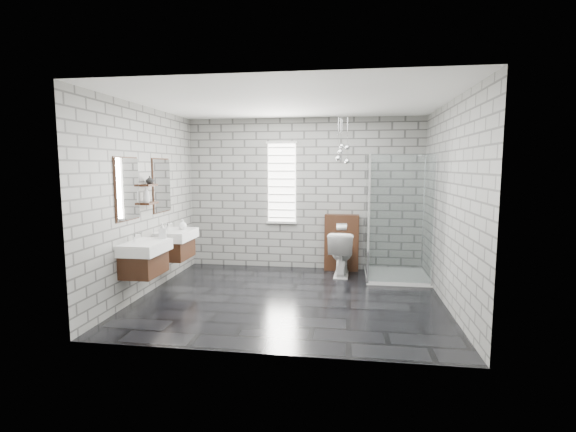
% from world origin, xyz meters
% --- Properties ---
extents(floor, '(4.20, 3.60, 0.02)m').
position_xyz_m(floor, '(0.00, 0.00, -0.01)').
color(floor, black).
rests_on(floor, ground).
extents(ceiling, '(4.20, 3.60, 0.02)m').
position_xyz_m(ceiling, '(0.00, 0.00, 2.71)').
color(ceiling, white).
rests_on(ceiling, wall_back).
extents(wall_back, '(4.20, 0.02, 2.70)m').
position_xyz_m(wall_back, '(0.00, 1.81, 1.35)').
color(wall_back, gray).
rests_on(wall_back, floor).
extents(wall_front, '(4.20, 0.02, 2.70)m').
position_xyz_m(wall_front, '(0.00, -1.81, 1.35)').
color(wall_front, gray).
rests_on(wall_front, floor).
extents(wall_left, '(0.02, 3.60, 2.70)m').
position_xyz_m(wall_left, '(-2.11, 0.00, 1.35)').
color(wall_left, gray).
rests_on(wall_left, floor).
extents(wall_right, '(0.02, 3.60, 2.70)m').
position_xyz_m(wall_right, '(2.11, 0.00, 1.35)').
color(wall_right, gray).
rests_on(wall_right, floor).
extents(vanity_left, '(0.47, 0.70, 1.57)m').
position_xyz_m(vanity_left, '(-1.91, -0.54, 0.76)').
color(vanity_left, '#3D2112').
rests_on(vanity_left, wall_left).
extents(vanity_right, '(0.47, 0.70, 1.57)m').
position_xyz_m(vanity_right, '(-1.91, 0.48, 0.76)').
color(vanity_right, '#3D2112').
rests_on(vanity_right, wall_left).
extents(shelf_lower, '(0.14, 0.30, 0.03)m').
position_xyz_m(shelf_lower, '(-2.03, -0.05, 1.32)').
color(shelf_lower, '#3D2112').
rests_on(shelf_lower, wall_left).
extents(shelf_upper, '(0.14, 0.30, 0.03)m').
position_xyz_m(shelf_upper, '(-2.03, -0.05, 1.58)').
color(shelf_upper, '#3D2112').
rests_on(shelf_upper, wall_left).
extents(window, '(0.56, 0.05, 1.48)m').
position_xyz_m(window, '(-0.40, 1.78, 1.55)').
color(window, white).
rests_on(window, wall_back).
extents(cistern_panel, '(0.60, 0.20, 1.00)m').
position_xyz_m(cistern_panel, '(0.69, 1.70, 0.50)').
color(cistern_panel, '#3D2112').
rests_on(cistern_panel, floor).
extents(flush_plate, '(0.18, 0.01, 0.12)m').
position_xyz_m(flush_plate, '(0.69, 1.60, 0.80)').
color(flush_plate, silver).
rests_on(flush_plate, cistern_panel).
extents(shower_enclosure, '(1.00, 1.00, 2.03)m').
position_xyz_m(shower_enclosure, '(1.50, 1.18, 0.50)').
color(shower_enclosure, white).
rests_on(shower_enclosure, floor).
extents(pendant_cluster, '(0.24, 0.22, 0.82)m').
position_xyz_m(pendant_cluster, '(0.69, 1.37, 2.07)').
color(pendant_cluster, silver).
rests_on(pendant_cluster, ceiling).
extents(toilet, '(0.45, 0.76, 0.76)m').
position_xyz_m(toilet, '(0.69, 1.36, 0.38)').
color(toilet, white).
rests_on(toilet, floor).
extents(soap_bottle_a, '(0.13, 0.13, 0.22)m').
position_xyz_m(soap_bottle_a, '(-1.76, -0.25, 0.96)').
color(soap_bottle_a, '#B2B2B2').
rests_on(soap_bottle_a, vanity_left).
extents(soap_bottle_b, '(0.14, 0.14, 0.16)m').
position_xyz_m(soap_bottle_b, '(-1.81, 0.59, 0.93)').
color(soap_bottle_b, '#B2B2B2').
rests_on(soap_bottle_b, vanity_right).
extents(soap_bottle_c, '(0.12, 0.12, 0.23)m').
position_xyz_m(soap_bottle_c, '(-2.02, -0.15, 1.45)').
color(soap_bottle_c, '#B2B2B2').
rests_on(soap_bottle_c, shelf_lower).
extents(vase, '(0.12, 0.12, 0.12)m').
position_xyz_m(vase, '(-2.02, -0.04, 1.65)').
color(vase, '#B2B2B2').
rests_on(vase, shelf_upper).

